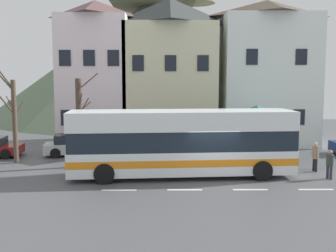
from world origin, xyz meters
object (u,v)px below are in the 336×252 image
object	(u,v)px
townhouse_00	(96,73)
public_bench	(217,146)
transit_bus	(182,144)
pedestrian_00	(330,162)
parked_car_03	(234,145)
parked_car_00	(79,145)
bus_shelter	(257,114)
bare_tree_02	(80,122)
townhouse_01	(170,72)
pedestrian_01	(315,154)
bare_tree_01	(14,119)
hilltop_castle	(154,55)
townhouse_02	(266,73)

from	to	relation	value
townhouse_00	public_bench	distance (m)	10.96
transit_bus	pedestrian_00	size ratio (longest dim) A/B	7.80
transit_bus	parked_car_03	world-z (taller)	transit_bus
transit_bus	parked_car_00	xyz separation A→B (m)	(-6.52, 5.93, -1.05)
transit_bus	public_bench	world-z (taller)	transit_bus
bus_shelter	bare_tree_02	distance (m)	10.65
transit_bus	bare_tree_02	bearing A→B (deg)	153.70
parked_car_03	bare_tree_02	bearing A→B (deg)	-150.39
pedestrian_00	bare_tree_02	bearing A→B (deg)	167.36
public_bench	townhouse_00	bearing A→B (deg)	153.66
townhouse_01	pedestrian_01	distance (m)	13.34
bare_tree_01	bare_tree_02	size ratio (longest dim) A/B	1.05
bare_tree_02	pedestrian_01	bearing A→B (deg)	-5.59
hilltop_castle	pedestrian_00	bearing A→B (deg)	-74.67
parked_car_00	pedestrian_01	world-z (taller)	pedestrian_01
pedestrian_01	parked_car_03	bearing A→B (deg)	124.63
townhouse_01	townhouse_02	xyz separation A→B (m)	(7.37, 0.05, -0.06)
hilltop_castle	bare_tree_02	xyz separation A→B (m)	(-3.41, -32.41, -5.44)
townhouse_02	pedestrian_00	world-z (taller)	townhouse_02
townhouse_02	parked_car_00	distance (m)	15.12
townhouse_00	hilltop_castle	bearing A→B (deg)	80.95
townhouse_00	townhouse_02	bearing A→B (deg)	0.53
parked_car_03	pedestrian_00	world-z (taller)	pedestrian_00
parked_car_00	parked_car_03	size ratio (longest dim) A/B	1.06
hilltop_castle	parked_car_00	size ratio (longest dim) A/B	9.10
townhouse_00	hilltop_castle	world-z (taller)	hilltop_castle
townhouse_00	bus_shelter	world-z (taller)	townhouse_00
parked_car_03	bare_tree_01	distance (m)	13.98
hilltop_castle	bus_shelter	distance (m)	31.71
townhouse_01	bare_tree_02	distance (m)	10.47
hilltop_castle	public_bench	xyz separation A→B (m)	(4.96, -28.23, -7.59)
townhouse_02	parked_car_03	distance (m)	7.52
public_bench	hilltop_castle	bearing A→B (deg)	99.96
townhouse_02	hilltop_castle	world-z (taller)	hilltop_castle
public_bench	pedestrian_00	bearing A→B (deg)	-56.39
townhouse_02	bare_tree_01	world-z (taller)	townhouse_02
parked_car_03	townhouse_01	bearing A→B (deg)	139.19
pedestrian_00	bare_tree_01	xyz separation A→B (m)	(-17.21, 4.11, 1.79)
hilltop_castle	bare_tree_02	bearing A→B (deg)	-96.01
transit_bus	bare_tree_02	xyz separation A→B (m)	(-5.69, 2.30, 0.89)
pedestrian_00	public_bench	distance (m)	8.56
bare_tree_02	townhouse_01	bearing A→B (deg)	58.65
transit_bus	townhouse_01	bearing A→B (deg)	88.13
public_bench	transit_bus	bearing A→B (deg)	-112.47
townhouse_02	bus_shelter	world-z (taller)	townhouse_02
townhouse_00	pedestrian_00	xyz separation A→B (m)	(13.49, -11.46, -4.55)
parked_car_03	pedestrian_01	world-z (taller)	pedestrian_01
bare_tree_01	townhouse_01	bearing A→B (deg)	38.45
townhouse_02	parked_car_00	world-z (taller)	townhouse_02
townhouse_02	public_bench	size ratio (longest dim) A/B	7.56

